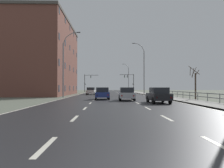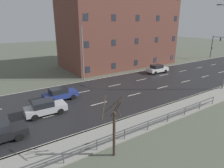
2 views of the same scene
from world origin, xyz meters
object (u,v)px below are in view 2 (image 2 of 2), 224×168
object	(u,v)px
street_lamp_left_bank	(83,50)
car_far_left	(60,94)
brick_building	(119,30)
car_near_right	(45,107)
traffic_signal_left	(215,44)
car_mid_centre	(157,69)

from	to	relation	value
street_lamp_left_bank	car_far_left	distance (m)	9.62
car_far_left	brick_building	size ratio (longest dim) A/B	0.17
car_near_right	car_far_left	bearing A→B (deg)	140.34
car_far_left	brick_building	distance (m)	23.51
street_lamp_left_bank	brick_building	world-z (taller)	brick_building
traffic_signal_left	car_mid_centre	xyz separation A→B (m)	(2.95, -24.02, -2.97)
street_lamp_left_bank	traffic_signal_left	size ratio (longest dim) A/B	1.80
car_near_right	street_lamp_left_bank	bearing A→B (deg)	137.35
traffic_signal_left	car_near_right	distance (m)	47.27
street_lamp_left_bank	traffic_signal_left	world-z (taller)	street_lamp_left_bank
street_lamp_left_bank	car_mid_centre	world-z (taller)	street_lamp_left_bank
street_lamp_left_bank	car_near_right	distance (m)	13.28
car_far_left	car_mid_centre	world-z (taller)	same
car_near_right	brick_building	bearing A→B (deg)	129.42
street_lamp_left_bank	car_far_left	bearing A→B (deg)	-45.30
traffic_signal_left	car_mid_centre	bearing A→B (deg)	-83.00
car_mid_centre	street_lamp_left_bank	bearing A→B (deg)	-100.34
traffic_signal_left	car_mid_centre	size ratio (longest dim) A/B	1.37
car_mid_centre	brick_building	xyz separation A→B (m)	(-10.48, -1.60, 6.83)
car_near_right	brick_building	world-z (taller)	brick_building
car_mid_centre	brick_building	size ratio (longest dim) A/B	0.17
traffic_signal_left	car_far_left	size ratio (longest dim) A/B	1.38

